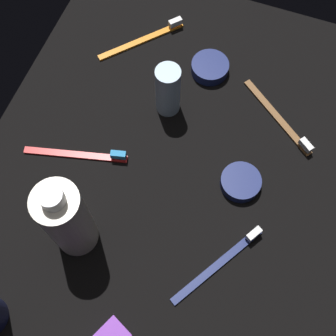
{
  "coord_description": "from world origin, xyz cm",
  "views": [
    {
      "loc": [
        27.61,
        10.13,
        70.69
      ],
      "look_at": [
        0.0,
        0.0,
        3.0
      ],
      "focal_mm": 48.29,
      "sensor_mm": 36.0,
      "label": 1
    }
  ],
  "objects_px": {
    "toothbrush_orange": "(146,37)",
    "cream_tin_left": "(241,182)",
    "deodorant_stick": "(168,90)",
    "toothbrush_navy": "(223,260)",
    "cream_tin_right": "(210,67)",
    "toothbrush_brown": "(281,120)",
    "toothbrush_red": "(82,154)",
    "bodywash_bottle": "(67,220)"
  },
  "relations": [
    {
      "from": "toothbrush_navy",
      "to": "toothbrush_orange",
      "type": "bearing_deg",
      "value": -143.42
    },
    {
      "from": "deodorant_stick",
      "to": "toothbrush_brown",
      "type": "height_order",
      "value": "deodorant_stick"
    },
    {
      "from": "toothbrush_brown",
      "to": "cream_tin_right",
      "type": "relative_size",
      "value": 2.17
    },
    {
      "from": "bodywash_bottle",
      "to": "cream_tin_left",
      "type": "relative_size",
      "value": 2.82
    },
    {
      "from": "toothbrush_orange",
      "to": "cream_tin_left",
      "type": "xyz_separation_m",
      "value": [
        0.23,
        0.26,
        0.0
      ]
    },
    {
      "from": "toothbrush_orange",
      "to": "cream_tin_right",
      "type": "relative_size",
      "value": 2.02
    },
    {
      "from": "toothbrush_red",
      "to": "toothbrush_brown",
      "type": "bearing_deg",
      "value": 120.95
    },
    {
      "from": "deodorant_stick",
      "to": "cream_tin_right",
      "type": "bearing_deg",
      "value": 155.33
    },
    {
      "from": "deodorant_stick",
      "to": "cream_tin_right",
      "type": "xyz_separation_m",
      "value": [
        -0.1,
        0.05,
        -0.04
      ]
    },
    {
      "from": "toothbrush_navy",
      "to": "toothbrush_orange",
      "type": "distance_m",
      "value": 0.45
    },
    {
      "from": "toothbrush_red",
      "to": "toothbrush_orange",
      "type": "xyz_separation_m",
      "value": [
        -0.27,
        0.01,
        0.0
      ]
    },
    {
      "from": "toothbrush_red",
      "to": "toothbrush_orange",
      "type": "distance_m",
      "value": 0.27
    },
    {
      "from": "bodywash_bottle",
      "to": "cream_tin_left",
      "type": "xyz_separation_m",
      "value": [
        -0.17,
        0.22,
        -0.08
      ]
    },
    {
      "from": "toothbrush_orange",
      "to": "cream_tin_left",
      "type": "bearing_deg",
      "value": 48.41
    },
    {
      "from": "deodorant_stick",
      "to": "toothbrush_navy",
      "type": "xyz_separation_m",
      "value": [
        0.23,
        0.18,
        -0.05
      ]
    },
    {
      "from": "toothbrush_brown",
      "to": "toothbrush_navy",
      "type": "xyz_separation_m",
      "value": [
        0.27,
        -0.02,
        0.0
      ]
    },
    {
      "from": "toothbrush_red",
      "to": "cream_tin_right",
      "type": "height_order",
      "value": "same"
    },
    {
      "from": "deodorant_stick",
      "to": "toothbrush_orange",
      "type": "height_order",
      "value": "deodorant_stick"
    },
    {
      "from": "bodywash_bottle",
      "to": "toothbrush_navy",
      "type": "height_order",
      "value": "bodywash_bottle"
    },
    {
      "from": "toothbrush_brown",
      "to": "toothbrush_orange",
      "type": "relative_size",
      "value": 1.07
    },
    {
      "from": "toothbrush_red",
      "to": "cream_tin_left",
      "type": "relative_size",
      "value": 2.63
    },
    {
      "from": "toothbrush_brown",
      "to": "toothbrush_orange",
      "type": "distance_m",
      "value": 0.31
    },
    {
      "from": "bodywash_bottle",
      "to": "cream_tin_right",
      "type": "relative_size",
      "value": 2.73
    },
    {
      "from": "toothbrush_red",
      "to": "toothbrush_orange",
      "type": "bearing_deg",
      "value": 177.22
    },
    {
      "from": "toothbrush_red",
      "to": "cream_tin_left",
      "type": "height_order",
      "value": "toothbrush_red"
    },
    {
      "from": "bodywash_bottle",
      "to": "toothbrush_brown",
      "type": "bearing_deg",
      "value": 141.19
    },
    {
      "from": "toothbrush_navy",
      "to": "toothbrush_red",
      "type": "height_order",
      "value": "same"
    },
    {
      "from": "toothbrush_orange",
      "to": "cream_tin_left",
      "type": "distance_m",
      "value": 0.34
    },
    {
      "from": "cream_tin_left",
      "to": "bodywash_bottle",
      "type": "bearing_deg",
      "value": -51.37
    },
    {
      "from": "deodorant_stick",
      "to": "cream_tin_left",
      "type": "height_order",
      "value": "deodorant_stick"
    },
    {
      "from": "toothbrush_red",
      "to": "cream_tin_left",
      "type": "distance_m",
      "value": 0.27
    },
    {
      "from": "bodywash_bottle",
      "to": "toothbrush_orange",
      "type": "height_order",
      "value": "bodywash_bottle"
    },
    {
      "from": "bodywash_bottle",
      "to": "toothbrush_brown",
      "type": "xyz_separation_m",
      "value": [
        -0.31,
        0.25,
        -0.08
      ]
    },
    {
      "from": "bodywash_bottle",
      "to": "deodorant_stick",
      "type": "distance_m",
      "value": 0.28
    },
    {
      "from": "toothbrush_red",
      "to": "cream_tin_left",
      "type": "bearing_deg",
      "value": 99.06
    },
    {
      "from": "toothbrush_navy",
      "to": "cream_tin_right",
      "type": "height_order",
      "value": "same"
    },
    {
      "from": "bodywash_bottle",
      "to": "toothbrush_red",
      "type": "xyz_separation_m",
      "value": [
        -0.13,
        -0.05,
        -0.08
      ]
    },
    {
      "from": "toothbrush_navy",
      "to": "cream_tin_right",
      "type": "bearing_deg",
      "value": -158.67
    },
    {
      "from": "toothbrush_orange",
      "to": "cream_tin_right",
      "type": "bearing_deg",
      "value": 78.68
    },
    {
      "from": "bodywash_bottle",
      "to": "toothbrush_orange",
      "type": "xyz_separation_m",
      "value": [
        -0.4,
        -0.04,
        -0.08
      ]
    },
    {
      "from": "bodywash_bottle",
      "to": "toothbrush_brown",
      "type": "distance_m",
      "value": 0.41
    },
    {
      "from": "toothbrush_navy",
      "to": "toothbrush_orange",
      "type": "height_order",
      "value": "same"
    }
  ]
}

